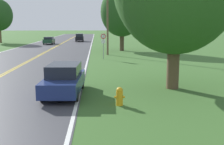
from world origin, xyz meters
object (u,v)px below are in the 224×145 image
Objects in this scene: tree_right_cluster at (122,12)px; traffic_sign at (103,40)px; car_dark_blue_sedan_approaching at (64,79)px; fire_hydrant at (120,96)px; car_dark_green_sedan_mid_near at (49,40)px; car_black_van_mid_far at (80,37)px.

traffic_sign is at bearing -105.99° from tree_right_cluster.
fire_hydrant is at bearing 53.12° from car_dark_blue_sedan_approaching.
fire_hydrant is 28.72m from tree_right_cluster.
tree_right_cluster is at bearing 84.64° from fire_hydrant.
traffic_sign reaches higher than car_dark_green_sedan_mid_near.
car_black_van_mid_far reaches higher than fire_hydrant.
car_black_van_mid_far is (-7.51, 23.88, -4.62)m from tree_right_cluster.
traffic_sign is 0.62× the size of car_black_van_mid_far.
traffic_sign is at bearing -158.33° from car_dark_green_sedan_mid_near.
traffic_sign is 26.95m from car_dark_green_sedan_mid_near.
tree_right_cluster is 2.02× the size of car_black_van_mid_far.
traffic_sign is 15.82m from car_dark_blue_sedan_approaching.
car_dark_blue_sedan_approaching reaches higher than car_dark_green_sedan_mid_near.
tree_right_cluster is 20.18m from car_dark_green_sedan_mid_near.
car_dark_green_sedan_mid_near is 10.63m from car_black_van_mid_far.
tree_right_cluster is at bearing 16.40° from car_black_van_mid_far.
car_dark_green_sedan_mid_near reaches higher than fire_hydrant.
car_dark_blue_sedan_approaching is (-2.79, 2.31, 0.38)m from fire_hydrant.
car_dark_blue_sedan_approaching is at bearing -99.10° from traffic_sign.
fire_hydrant is 44.09m from car_dark_green_sedan_mid_near.
car_black_van_mid_far is at bearing 97.62° from traffic_sign.
car_dark_blue_sedan_approaching is at bearing -101.88° from tree_right_cluster.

